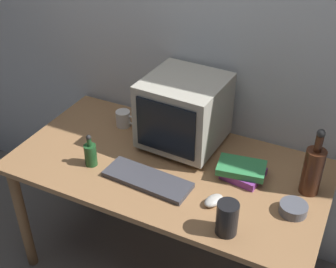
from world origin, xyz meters
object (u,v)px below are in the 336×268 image
keyboard (147,180)px  mug (124,119)px  bottle_tall (313,169)px  bottle_short (91,154)px  metal_canister (227,218)px  computer_mouse (214,200)px  cd_spindle (293,209)px  crt_monitor (184,112)px  book_stack (242,171)px

keyboard → mug: 0.51m
bottle_tall → bottle_short: (-1.00, -0.27, -0.06)m
bottle_short → mug: (-0.04, 0.37, -0.02)m
bottle_short → metal_canister: bottle_short is taller
mug → metal_canister: size_ratio=0.80×
computer_mouse → bottle_tall: bottle_tall is taller
keyboard → bottle_short: (-0.31, -0.00, 0.05)m
mug → cd_spindle: bearing=-15.3°
bottle_short → metal_canister: (0.75, -0.13, 0.01)m
crt_monitor → keyboard: crt_monitor is taller
computer_mouse → cd_spindle: 0.34m
bottle_tall → metal_canister: bearing=-121.9°
computer_mouse → mug: size_ratio=0.83×
metal_canister → bottle_tall: bearing=58.1°
cd_spindle → mug: bearing=164.7°
bottle_tall → metal_canister: size_ratio=2.22×
bottle_tall → cd_spindle: bearing=-100.2°
bottle_tall → cd_spindle: bottle_tall is taller
crt_monitor → mug: bearing=178.4°
crt_monitor → cd_spindle: 0.71m
bottle_tall → bottle_short: bearing=-165.0°
crt_monitor → book_stack: (0.36, -0.13, -0.16)m
keyboard → bottle_tall: bottle_tall is taller
bottle_tall → crt_monitor: bearing=171.9°
cd_spindle → book_stack: bearing=153.8°
computer_mouse → keyboard: bearing=-158.8°
keyboard → bottle_tall: 0.74m
book_stack → metal_canister: size_ratio=1.60×
book_stack → mug: (-0.73, 0.14, 0.01)m
computer_mouse → cd_spindle: size_ratio=0.83×
keyboard → computer_mouse: 0.33m
bottle_tall → mug: 1.04m
bottle_tall → book_stack: bottle_tall is taller
book_stack → cd_spindle: size_ratio=2.00×
crt_monitor → cd_spindle: size_ratio=3.38×
crt_monitor → bottle_short: (-0.33, -0.36, -0.13)m
metal_canister → keyboard: bearing=162.5°
computer_mouse → bottle_short: bottle_short is taller
crt_monitor → computer_mouse: crt_monitor is taller
keyboard → cd_spindle: size_ratio=3.50×
book_stack → computer_mouse: bearing=-102.9°
keyboard → bottle_short: size_ratio=2.45×
book_stack → cd_spindle: bearing=-26.2°
crt_monitor → mug: size_ratio=3.38×
mug → cd_spindle: mug is taller
keyboard → bottle_short: bottle_short is taller
crt_monitor → cd_spindle: (0.63, -0.26, -0.17)m
book_stack → mug: mug is taller
keyboard → crt_monitor: bearing=90.2°
bottle_tall → metal_canister: bottle_tall is taller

